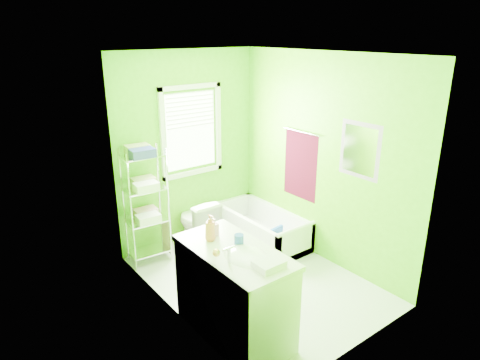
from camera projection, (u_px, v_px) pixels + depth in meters
ground at (255, 280)px, 5.10m from camera, size 2.90×2.90×0.00m
room_envelope at (257, 155)px, 4.59m from camera, size 2.14×2.94×2.62m
window at (191, 126)px, 5.66m from camera, size 0.92×0.05×1.22m
door at (236, 270)px, 3.43m from camera, size 0.09×0.80×2.00m
right_wall_decor at (323, 159)px, 5.24m from camera, size 0.04×1.48×1.17m
bathtub at (263, 232)px, 6.00m from camera, size 0.66×1.41×0.46m
toilet at (197, 223)px, 5.78m from camera, size 0.42×0.71×0.71m
vanity at (235, 290)px, 4.06m from camera, size 0.62×1.22×1.18m
wire_shelf_unit at (146, 193)px, 5.25m from camera, size 0.53×0.42×1.52m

